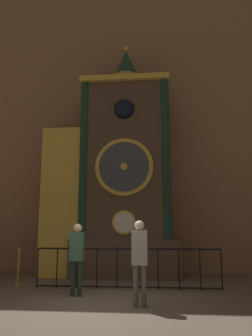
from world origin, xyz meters
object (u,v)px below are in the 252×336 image
Objects in this scene: visitor_far at (140,254)px; stanchion_post at (18,273)px; clock_tower at (114,178)px; visitor_near at (77,252)px.

visitor_far reaches higher than stanchion_post.
clock_tower reaches higher than visitor_far.
clock_tower is 4.18m from visitor_near.
clock_tower is 4.80× the size of visitor_far.
clock_tower is at bearing 39.34° from stanchion_post.
stanchion_post is at bearing 149.18° from visitor_near.
visitor_far is at bearing -32.00° from stanchion_post.
visitor_near is at bearing 147.67° from visitor_far.
clock_tower is at bearing 83.66° from visitor_near.
stanchion_post is (-2.53, -2.08, -3.12)m from clock_tower.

